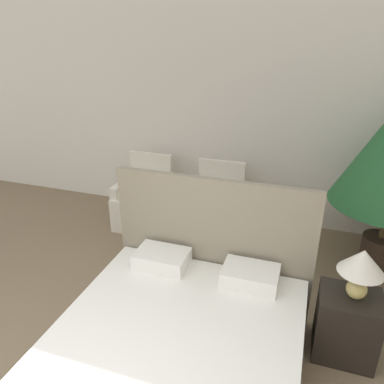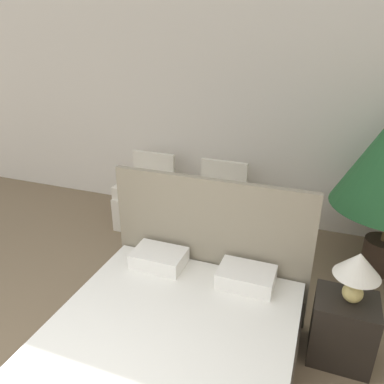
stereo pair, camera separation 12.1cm
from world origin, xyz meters
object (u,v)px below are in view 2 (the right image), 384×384
at_px(bed, 169,353).
at_px(armchair_near_window_left, 146,204).
at_px(armchair_near_window_right, 216,215).
at_px(nightstand, 342,329).
at_px(table_lamp, 358,269).

height_order(bed, armchair_near_window_left, bed).
bearing_deg(armchair_near_window_right, nightstand, -44.43).
height_order(nightstand, table_lamp, table_lamp).
bearing_deg(table_lamp, armchair_near_window_right, 135.04).
xyz_separation_m(bed, armchair_near_window_right, (-0.31, 2.19, 0.00)).
xyz_separation_m(armchair_near_window_left, armchair_near_window_right, (0.99, -0.00, 0.00)).
bearing_deg(armchair_near_window_right, bed, -81.04).
bearing_deg(table_lamp, nightstand, 178.04).
height_order(armchair_near_window_left, table_lamp, table_lamp).
xyz_separation_m(bed, nightstand, (1.18, 0.69, 0.00)).
distance_m(armchair_near_window_right, table_lamp, 2.21).
distance_m(nightstand, table_lamp, 0.57).
relative_size(armchair_near_window_right, table_lamp, 2.18).
relative_size(bed, armchair_near_window_left, 2.25).
relative_size(bed, armchair_near_window_right, 2.25).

